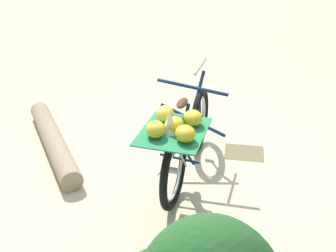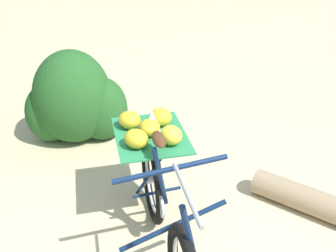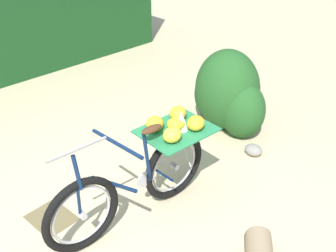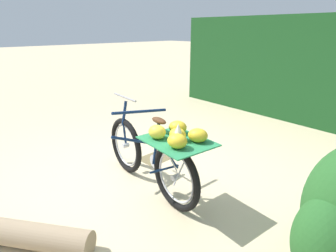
{
  "view_description": "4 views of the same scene",
  "coord_description": "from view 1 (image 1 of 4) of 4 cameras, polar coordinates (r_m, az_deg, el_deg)",
  "views": [
    {
      "loc": [
        0.45,
        -3.85,
        2.4
      ],
      "look_at": [
        -0.08,
        -0.79,
        0.82
      ],
      "focal_mm": 43.87,
      "sensor_mm": 36.0,
      "label": 1
    },
    {
      "loc": [
        0.69,
        1.63,
        2.25
      ],
      "look_at": [
        -0.16,
        -0.77,
        0.85
      ],
      "focal_mm": 40.72,
      "sensor_mm": 36.0,
      "label": 2
    },
    {
      "loc": [
        -2.16,
        1.66,
        2.78
      ],
      "look_at": [
        0.12,
        -0.85,
        0.74
      ],
      "focal_mm": 43.35,
      "sensor_mm": 36.0,
      "label": 3
    },
    {
      "loc": [
        -1.87,
        -2.59,
        1.82
      ],
      "look_at": [
        -0.15,
        -0.8,
        0.96
      ],
      "focal_mm": 30.21,
      "sensor_mm": 36.0,
      "label": 4
    }
  ],
  "objects": [
    {
      "name": "ground_plane",
      "position": [
        4.56,
        2.69,
        -4.78
      ],
      "size": [
        60.0,
        60.0,
        0.0
      ],
      "primitive_type": "plane",
      "color": "beige"
    },
    {
      "name": "leaf_litter_patch",
      "position": [
        4.77,
        10.54,
        -3.63
      ],
      "size": [
        0.44,
        0.36,
        0.01
      ],
      "primitive_type": "cube",
      "color": "olive",
      "rests_on": "ground_plane"
    },
    {
      "name": "bicycle",
      "position": [
        3.96,
        2.33,
        -1.66
      ],
      "size": [
        0.75,
        1.8,
        1.03
      ],
      "rotation": [
        0.0,
        0.0,
        1.45
      ],
      "color": "black",
      "rests_on": "ground_plane"
    },
    {
      "name": "fallen_log",
      "position": [
        4.89,
        -15.65,
        -1.92
      ],
      "size": [
        1.25,
        1.65,
        0.23
      ],
      "primitive_type": "cylinder",
      "rotation": [
        0.0,
        1.57,
        -0.96
      ],
      "color": "#9E8466",
      "rests_on": "ground_plane"
    }
  ]
}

